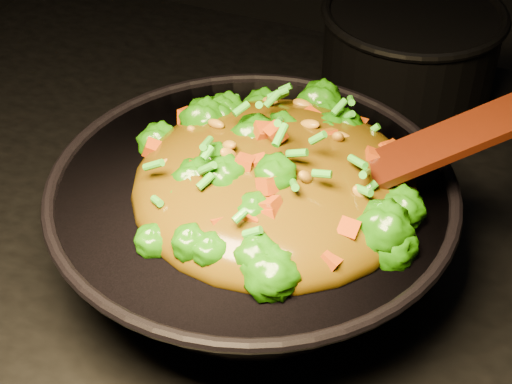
% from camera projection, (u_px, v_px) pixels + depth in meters
% --- Properties ---
extents(wok, '(0.45, 0.45, 0.11)m').
position_uv_depth(wok, '(252.00, 228.00, 0.84)').
color(wok, black).
rests_on(wok, stovetop).
extents(stir_fry, '(0.32, 0.32, 0.10)m').
position_uv_depth(stir_fry, '(276.00, 152.00, 0.76)').
color(stir_fry, '#1E6607').
rests_on(stir_fry, wok).
extents(spatula, '(0.29, 0.21, 0.13)m').
position_uv_depth(spatula, '(419.00, 153.00, 0.75)').
color(spatula, '#331307').
rests_on(spatula, wok).
extents(back_pot, '(0.31, 0.31, 0.14)m').
position_uv_depth(back_pot, '(409.00, 53.00, 1.09)').
color(back_pot, black).
rests_on(back_pot, stovetop).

